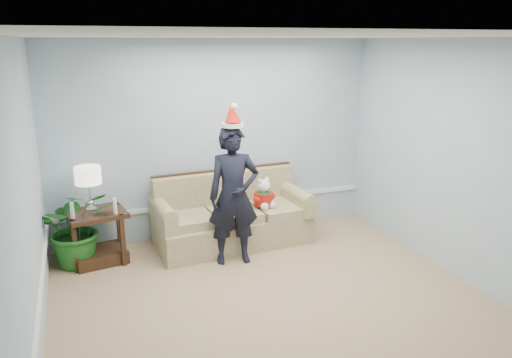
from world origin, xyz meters
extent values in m
cube|color=tan|center=(0.00, 0.00, -0.01)|extent=(4.50, 5.00, 0.02)
cube|color=white|center=(0.00, 0.00, 2.71)|extent=(4.50, 5.00, 0.02)
cube|color=#A4C1D2|center=(0.00, 2.51, 1.35)|extent=(4.50, 0.02, 2.70)
cube|color=#A4C1D2|center=(0.00, -2.51, 1.35)|extent=(4.50, 0.02, 2.70)
cube|color=#A4C1D2|center=(-2.26, 0.00, 1.35)|extent=(0.02, 5.00, 2.70)
cube|color=#A4C1D2|center=(2.26, 0.00, 1.35)|extent=(0.02, 5.00, 2.70)
cube|color=white|center=(0.00, 2.48, 0.45)|extent=(4.48, 0.03, 0.06)
cube|color=white|center=(-2.23, 0.00, 0.45)|extent=(0.03, 4.98, 0.06)
cube|color=brown|center=(0.08, 2.01, 0.19)|extent=(2.09, 1.01, 0.39)
cube|color=brown|center=(-0.55, 1.97, 0.45)|extent=(0.65, 0.74, 0.12)
cube|color=brown|center=(0.08, 1.97, 0.45)|extent=(0.65, 0.74, 0.12)
cube|color=brown|center=(0.71, 1.97, 0.45)|extent=(0.65, 0.74, 0.12)
cube|color=brown|center=(0.08, 2.34, 0.66)|extent=(2.04, 0.33, 0.54)
cube|color=#321D10|center=(0.08, 2.41, 0.93)|extent=(2.03, 0.19, 0.05)
cube|color=brown|center=(-0.85, 2.01, 0.50)|extent=(0.23, 0.88, 0.23)
cube|color=brown|center=(1.01, 2.01, 0.50)|extent=(0.23, 0.88, 0.23)
cube|color=#3C2116|center=(-1.66, 2.05, 0.63)|extent=(0.77, 0.68, 0.05)
cube|color=#3C2116|center=(-1.66, 2.05, 0.08)|extent=(0.69, 0.60, 0.15)
cube|color=#3C2116|center=(-1.93, 1.83, 0.33)|extent=(0.06, 0.06, 0.66)
cube|color=#3C2116|center=(-1.38, 1.83, 0.33)|extent=(0.06, 0.06, 0.66)
cube|color=#3C2116|center=(-1.93, 2.27, 0.33)|extent=(0.06, 0.06, 0.66)
cube|color=#3C2116|center=(-1.38, 2.27, 0.33)|extent=(0.06, 0.06, 0.66)
cylinder|color=silver|center=(-1.71, 2.12, 0.67)|extent=(0.15, 0.15, 0.03)
sphere|color=silver|center=(-1.71, 2.12, 0.75)|extent=(0.09, 0.09, 0.09)
cylinder|color=silver|center=(-1.71, 2.12, 0.89)|extent=(0.02, 0.02, 0.31)
cylinder|color=white|center=(-1.71, 2.12, 1.10)|extent=(0.31, 0.31, 0.21)
cylinder|color=silver|center=(-1.92, 1.89, 0.71)|extent=(0.05, 0.05, 0.11)
cylinder|color=white|center=(-1.92, 1.89, 0.81)|extent=(0.04, 0.04, 0.09)
cylinder|color=silver|center=(-1.44, 1.89, 0.71)|extent=(0.05, 0.05, 0.11)
cylinder|color=white|center=(-1.44, 1.89, 0.81)|extent=(0.04, 0.04, 0.09)
imported|color=#1B5E1B|center=(-1.89, 2.05, 0.48)|extent=(0.87, 0.76, 0.97)
imported|color=black|center=(-0.07, 1.49, 0.85)|extent=(0.67, 0.49, 1.70)
cylinder|color=white|center=(-0.07, 1.49, 1.72)|extent=(0.26, 0.26, 0.05)
cone|color=red|center=(-0.07, 1.51, 1.84)|extent=(0.22, 0.28, 0.29)
sphere|color=white|center=(-0.07, 1.42, 1.94)|extent=(0.08, 0.08, 0.08)
sphere|color=white|center=(0.48, 1.93, 0.62)|extent=(0.24, 0.24, 0.24)
cylinder|color=red|center=(0.48, 1.93, 0.62)|extent=(0.32, 0.32, 0.17)
cylinder|color=#196A34|center=(0.48, 1.93, 0.72)|extent=(0.21, 0.21, 0.03)
sphere|color=white|center=(0.42, 1.82, 0.55)|extent=(0.11, 0.11, 0.11)
sphere|color=white|center=(0.55, 1.82, 0.55)|extent=(0.11, 0.11, 0.11)
sphere|color=white|center=(0.48, 1.92, 0.80)|extent=(0.17, 0.17, 0.17)
sphere|color=black|center=(0.48, 1.82, 0.79)|extent=(0.02, 0.02, 0.02)
sphere|color=white|center=(0.42, 1.93, 0.88)|extent=(0.07, 0.07, 0.07)
sphere|color=white|center=(0.54, 1.93, 0.88)|extent=(0.07, 0.07, 0.07)
camera|label=1|loc=(-1.82, -4.01, 2.66)|focal=35.00mm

